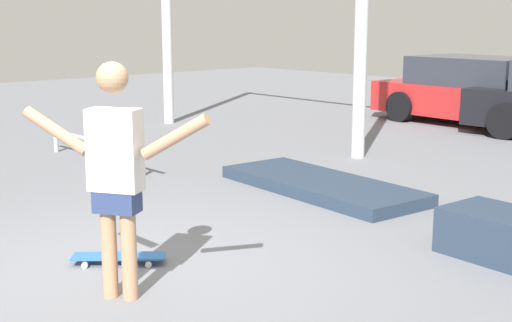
{
  "coord_description": "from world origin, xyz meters",
  "views": [
    {
      "loc": [
        4.91,
        -2.99,
        2.11
      ],
      "look_at": [
        0.17,
        1.35,
        0.81
      ],
      "focal_mm": 50.0,
      "sensor_mm": 36.0,
      "label": 1
    }
  ],
  "objects_px": {
    "skateboarder": "(116,168)",
    "parked_car_red": "(479,92)",
    "grind_rail": "(95,143)",
    "manual_pad": "(321,185)",
    "skateboard": "(119,257)"
  },
  "relations": [
    {
      "from": "skateboarder",
      "to": "parked_car_red",
      "type": "height_order",
      "value": "skateboarder"
    },
    {
      "from": "grind_rail",
      "to": "parked_car_red",
      "type": "xyz_separation_m",
      "value": [
        1.75,
        7.64,
        0.35
      ]
    },
    {
      "from": "manual_pad",
      "to": "parked_car_red",
      "type": "xyz_separation_m",
      "value": [
        -1.68,
        6.48,
        0.57
      ]
    },
    {
      "from": "skateboarder",
      "to": "manual_pad",
      "type": "distance_m",
      "value": 4.0
    },
    {
      "from": "skateboard",
      "to": "manual_pad",
      "type": "relative_size",
      "value": 0.27
    },
    {
      "from": "manual_pad",
      "to": "parked_car_red",
      "type": "distance_m",
      "value": 6.71
    },
    {
      "from": "grind_rail",
      "to": "parked_car_red",
      "type": "height_order",
      "value": "parked_car_red"
    },
    {
      "from": "skateboard",
      "to": "grind_rail",
      "type": "bearing_deg",
      "value": 103.55
    },
    {
      "from": "manual_pad",
      "to": "skateboarder",
      "type": "bearing_deg",
      "value": -70.75
    },
    {
      "from": "manual_pad",
      "to": "grind_rail",
      "type": "xyz_separation_m",
      "value": [
        -3.43,
        -1.16,
        0.22
      ]
    },
    {
      "from": "skateboard",
      "to": "manual_pad",
      "type": "distance_m",
      "value": 3.33
    },
    {
      "from": "grind_rail",
      "to": "skateboarder",
      "type": "bearing_deg",
      "value": -28.04
    },
    {
      "from": "skateboard",
      "to": "grind_rail",
      "type": "distance_m",
      "value": 4.56
    },
    {
      "from": "skateboard",
      "to": "skateboarder",
      "type": "bearing_deg",
      "value": -79.52
    },
    {
      "from": "skateboarder",
      "to": "grind_rail",
      "type": "relative_size",
      "value": 0.61
    }
  ]
}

